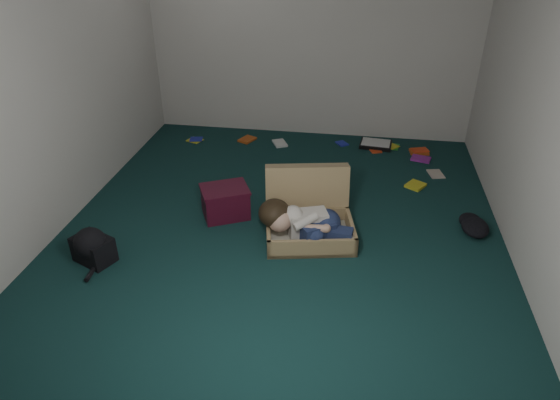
# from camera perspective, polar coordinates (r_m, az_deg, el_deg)

# --- Properties ---
(floor) EXTENTS (4.50, 4.50, 0.00)m
(floor) POSITION_cam_1_polar(r_m,az_deg,el_deg) (4.70, 0.29, -2.77)
(floor) COLOR #10302F
(floor) RESTS_ON ground
(wall_back) EXTENTS (4.50, 0.00, 4.50)m
(wall_back) POSITION_cam_1_polar(r_m,az_deg,el_deg) (6.30, 3.64, 18.67)
(wall_back) COLOR silver
(wall_back) RESTS_ON ground
(wall_front) EXTENTS (4.50, 0.00, 4.50)m
(wall_front) POSITION_cam_1_polar(r_m,az_deg,el_deg) (2.16, -8.88, -6.02)
(wall_front) COLOR silver
(wall_front) RESTS_ON ground
(wall_left) EXTENTS (0.00, 4.50, 4.50)m
(wall_left) POSITION_cam_1_polar(r_m,az_deg,el_deg) (4.85, -24.36, 12.56)
(wall_left) COLOR silver
(wall_left) RESTS_ON ground
(wall_right) EXTENTS (0.00, 4.50, 4.50)m
(wall_right) POSITION_cam_1_polar(r_m,az_deg,el_deg) (4.33, 27.96, 9.79)
(wall_right) COLOR silver
(wall_right) RESTS_ON ground
(suitcase) EXTENTS (0.90, 0.88, 0.57)m
(suitcase) POSITION_cam_1_polar(r_m,az_deg,el_deg) (4.53, 3.27, -1.70)
(suitcase) COLOR tan
(suitcase) RESTS_ON floor
(person) EXTENTS (0.86, 0.42, 0.35)m
(person) POSITION_cam_1_polar(r_m,az_deg,el_deg) (4.34, 2.82, -2.57)
(person) COLOR beige
(person) RESTS_ON suitcase
(maroon_bin) EXTENTS (0.54, 0.50, 0.30)m
(maroon_bin) POSITION_cam_1_polar(r_m,az_deg,el_deg) (4.78, -6.27, -0.20)
(maroon_bin) COLOR #400D1E
(maroon_bin) RESTS_ON floor
(backpack) EXTENTS (0.50, 0.46, 0.24)m
(backpack) POSITION_cam_1_polar(r_m,az_deg,el_deg) (4.45, -20.56, -5.20)
(backpack) COLOR black
(backpack) RESTS_ON floor
(clothing_pile) EXTENTS (0.48, 0.43, 0.13)m
(clothing_pile) POSITION_cam_1_polar(r_m,az_deg,el_deg) (4.89, 20.71, -2.63)
(clothing_pile) COLOR black
(clothing_pile) RESTS_ON floor
(paper_tray) EXTENTS (0.41, 0.33, 0.05)m
(paper_tray) POSITION_cam_1_polar(r_m,az_deg,el_deg) (6.38, 10.88, 6.28)
(paper_tray) COLOR black
(paper_tray) RESTS_ON floor
(book_scatter) EXTENTS (3.12, 1.22, 0.02)m
(book_scatter) POSITION_cam_1_polar(r_m,az_deg,el_deg) (6.14, 7.89, 5.39)
(book_scatter) COLOR gold
(book_scatter) RESTS_ON floor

